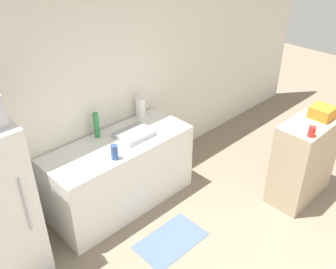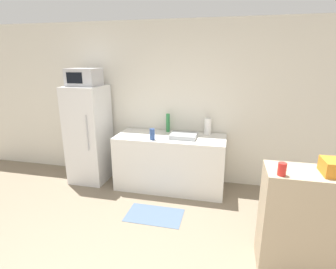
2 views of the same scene
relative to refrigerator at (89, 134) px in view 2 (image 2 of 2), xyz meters
name	(u,v)px [view 2 (image 2 of 2)]	position (x,y,z in m)	size (l,w,h in m)	color
wall_back	(177,104)	(1.42, 0.40, 0.50)	(8.00, 0.06, 2.60)	silver
refrigerator	(89,134)	(0.00, 0.00, 0.00)	(0.59, 0.64, 1.60)	silver
microwave	(84,77)	(0.00, 0.00, 0.94)	(0.47, 0.40, 0.27)	#BCBCC1
counter	(170,162)	(1.39, 0.01, -0.37)	(1.70, 0.69, 0.86)	silver
sink_basin	(183,136)	(1.60, -0.02, 0.09)	(0.40, 0.32, 0.06)	#9EA3A8
bottle_tall	(168,123)	(1.30, 0.26, 0.21)	(0.06, 0.06, 0.30)	#2D7F42
bottle_short	(152,134)	(1.17, -0.23, 0.14)	(0.08, 0.08, 0.17)	#2D4C8C
shelf_cabinet	(308,222)	(3.04, -1.39, -0.28)	(0.85, 0.43, 1.04)	tan
jar	(282,169)	(2.73, -1.53, 0.29)	(0.07, 0.07, 0.11)	red
paper_towel_roll	(208,126)	(1.94, 0.26, 0.19)	(0.11, 0.11, 0.26)	white
kitchen_rug	(154,215)	(1.37, -0.85, -0.80)	(0.75, 0.46, 0.01)	slate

